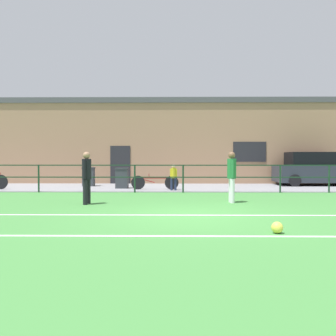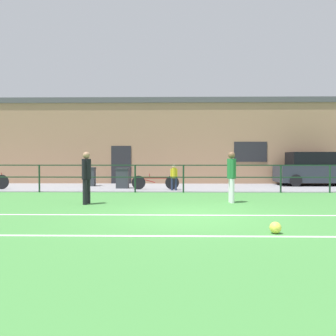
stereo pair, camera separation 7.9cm
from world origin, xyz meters
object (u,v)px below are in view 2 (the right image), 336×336
player_striker (232,174)px  trash_bin_1 (89,177)px  parked_car_red (316,170)px  player_goalkeeper (86,174)px  spectator_child (174,176)px  soccer_ball_match (275,228)px  bicycle_parked_0 (155,182)px  trash_bin_0 (123,178)px

player_striker → trash_bin_1: bearing=-139.1°
parked_car_red → player_goalkeeper: bearing=-142.2°
player_goalkeeper → spectator_child: (2.67, 4.64, -0.26)m
player_striker → spectator_child: size_ratio=1.44×
player_goalkeeper → soccer_ball_match: 6.30m
player_striker → spectator_child: (-1.85, 4.15, -0.26)m
player_goalkeeper → soccer_ball_match: player_goalkeeper is taller
bicycle_parked_0 → trash_bin_0: size_ratio=2.25×
player_striker → trash_bin_0: 6.76m
soccer_ball_match → trash_bin_0: size_ratio=0.23×
trash_bin_1 → player_striker: bearing=-46.8°
trash_bin_1 → player_goalkeeper: bearing=-77.2°
player_striker → bicycle_parked_0: 5.34m
trash_bin_1 → parked_car_red: bearing=3.7°
soccer_ball_match → player_goalkeeper: bearing=137.5°
spectator_child → trash_bin_1: (-4.26, 2.37, -0.16)m
player_striker → trash_bin_0: (-4.25, 5.24, -0.42)m
soccer_ball_match → parked_car_red: (5.39, 11.98, 0.71)m
player_goalkeeper → soccer_ball_match: size_ratio=7.32×
player_striker → soccer_ball_match: player_striker is taller
soccer_ball_match → parked_car_red: 13.16m
spectator_child → trash_bin_1: size_ratio=1.20×
trash_bin_0 → spectator_child: bearing=-24.5°
player_striker → trash_bin_0: bearing=-143.3°
player_goalkeeper → trash_bin_0: (0.27, 5.73, -0.42)m
spectator_child → trash_bin_0: 2.64m
trash_bin_0 → trash_bin_1: bearing=145.6°
bicycle_parked_0 → trash_bin_0: (-1.56, 0.67, 0.15)m
player_striker → bicycle_parked_0: size_ratio=0.77×
player_striker → parked_car_red: parked_car_red is taller
player_striker → trash_bin_0: size_ratio=1.72×
parked_car_red → trash_bin_0: size_ratio=4.32×
parked_car_red → bicycle_parked_0: size_ratio=1.92×
bicycle_parked_0 → player_goalkeeper: bearing=-109.9°
soccer_ball_match → spectator_child: size_ratio=0.20×
player_goalkeeper → player_striker: bearing=105.3°
spectator_child → bicycle_parked_0: bearing=-25.7°
parked_car_red → bicycle_parked_0: bearing=-161.8°
bicycle_parked_0 → trash_bin_0: 1.71m
player_goalkeeper → parked_car_red: 12.66m
soccer_ball_match → bicycle_parked_0: 9.70m
trash_bin_0 → trash_bin_1: size_ratio=1.00×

